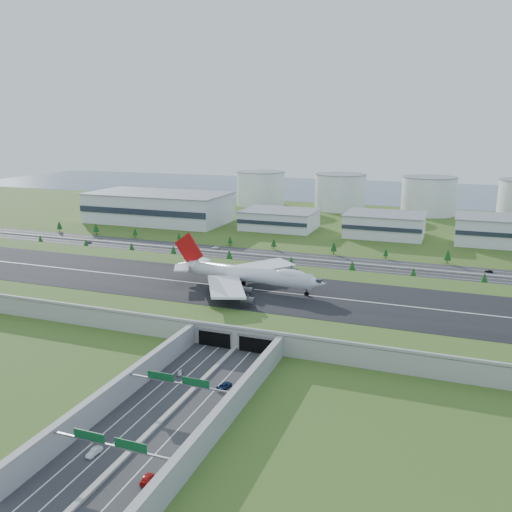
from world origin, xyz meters
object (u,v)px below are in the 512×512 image
(car_2, at_px, (224,385))
(car_5, at_px, (489,271))
(fuel_tank_a, at_px, (261,189))
(car_7, at_px, (215,248))
(car_4, at_px, (89,242))
(boeing_747, at_px, (248,274))
(car_1, at_px, (94,452))
(car_3, at_px, (147,479))
(car_0, at_px, (180,372))

(car_2, xyz_separation_m, car_5, (87.30, 183.72, -0.13))
(fuel_tank_a, distance_m, car_7, 210.94)
(fuel_tank_a, bearing_deg, car_4, -103.24)
(boeing_747, bearing_deg, car_1, -82.75)
(car_1, distance_m, car_5, 251.96)
(car_1, bearing_deg, fuel_tank_a, 108.07)
(car_3, xyz_separation_m, car_4, (-182.53, 218.99, 0.01))
(car_3, xyz_separation_m, car_7, (-89.12, 234.41, -0.02))
(car_2, xyz_separation_m, car_3, (1.53, -50.22, -0.11))
(car_1, height_order, car_7, car_1)
(fuel_tank_a, bearing_deg, car_5, -43.71)
(car_2, distance_m, car_3, 50.25)
(car_0, height_order, car_3, car_3)
(car_1, distance_m, car_7, 240.35)
(car_0, relative_size, car_2, 0.70)
(car_4, bearing_deg, boeing_747, -115.53)
(fuel_tank_a, relative_size, car_1, 9.85)
(boeing_747, distance_m, car_2, 86.86)
(fuel_tank_a, distance_m, car_0, 402.60)
(car_2, height_order, car_4, car_2)
(car_2, bearing_deg, car_5, -103.88)
(car_1, height_order, car_2, car_2)
(car_2, height_order, car_5, car_2)
(fuel_tank_a, xyz_separation_m, car_4, (-52.15, -221.61, -16.62))
(car_2, bearing_deg, boeing_747, -62.28)
(car_0, xyz_separation_m, car_2, (18.29, -3.61, 0.12))
(fuel_tank_a, bearing_deg, boeing_747, -71.19)
(car_1, distance_m, car_3, 19.19)
(car_1, xyz_separation_m, car_2, (17.09, 45.60, 0.02))
(car_7, bearing_deg, car_3, 0.71)
(car_2, relative_size, car_4, 1.38)
(car_4, height_order, car_7, car_4)
(boeing_747, distance_m, car_0, 80.17)
(car_2, bearing_deg, car_3, 103.28)
(car_3, bearing_deg, car_1, -22.12)
(car_7, bearing_deg, car_2, 5.33)
(car_1, height_order, car_5, car_1)
(car_2, relative_size, car_5, 1.40)
(fuel_tank_a, relative_size, car_7, 9.97)
(boeing_747, xyz_separation_m, car_5, (111.20, 101.38, -14.04))
(car_1, height_order, car_4, car_1)
(car_0, distance_m, car_2, 18.65)
(car_0, bearing_deg, car_2, -33.87)
(boeing_747, bearing_deg, car_4, 155.39)
(boeing_747, xyz_separation_m, car_0, (5.60, -78.73, -14.02))
(fuel_tank_a, distance_m, boeing_747, 325.44)
(car_1, bearing_deg, car_0, 95.09)
(boeing_747, relative_size, car_7, 15.76)
(car_4, relative_size, car_5, 1.02)
(car_5, distance_m, car_7, 174.89)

